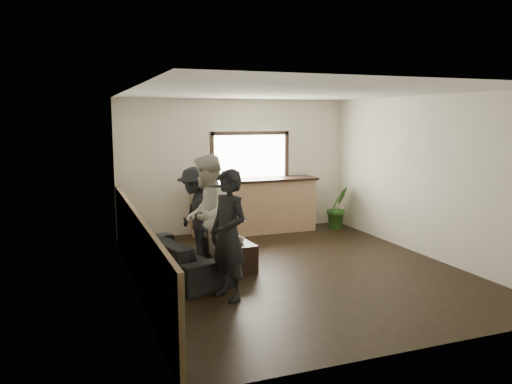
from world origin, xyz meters
name	(u,v)px	position (x,y,z in m)	size (l,w,h in m)	color
ground	(295,269)	(0.00, 0.00, 0.00)	(5.00, 6.00, 0.01)	black
room_shell	(252,181)	(-0.74, 0.00, 1.47)	(5.01, 6.01, 2.80)	silver
bar_counter	(254,203)	(0.30, 2.70, 0.64)	(2.70, 0.68, 2.13)	tan
sofa	(176,255)	(-1.84, 0.39, 0.31)	(2.13, 0.83, 0.62)	black
coffee_table	(231,254)	(-0.93, 0.48, 0.22)	(0.55, 0.99, 0.44)	black
cup_a	(223,236)	(-1.00, 0.66, 0.49)	(0.12, 0.12, 0.09)	silver
cup_b	(241,240)	(-0.81, 0.29, 0.49)	(0.11, 0.11, 0.10)	silver
potted_plant	(338,207)	(2.15, 2.40, 0.47)	(0.52, 0.42, 0.94)	#2D6623
person_a	(229,235)	(-1.39, -0.86, 0.88)	(0.63, 0.75, 1.75)	black
person_b	(207,216)	(-1.38, 0.23, 0.93)	(1.03, 1.12, 1.86)	beige
person_c	(195,215)	(-1.39, 0.97, 0.81)	(0.66, 1.07, 1.61)	black
person_d	(212,205)	(-0.94, 1.51, 0.87)	(1.10, 0.82, 1.73)	black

